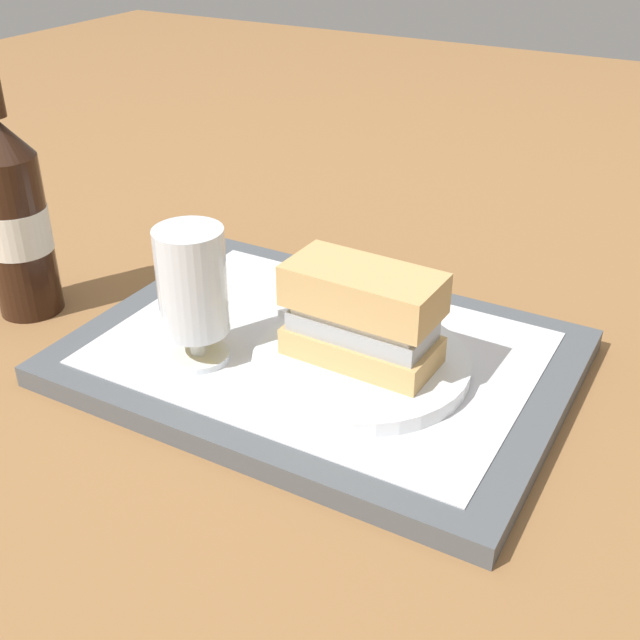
% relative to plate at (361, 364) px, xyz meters
% --- Properties ---
extents(ground_plane, '(3.00, 3.00, 0.00)m').
position_rel_plate_xyz_m(ground_plane, '(0.05, -0.02, -0.03)').
color(ground_plane, olive).
extents(tray, '(0.44, 0.32, 0.02)m').
position_rel_plate_xyz_m(tray, '(0.05, -0.02, -0.02)').
color(tray, '#4C5156').
rests_on(tray, ground_plane).
extents(placemat, '(0.38, 0.27, 0.00)m').
position_rel_plate_xyz_m(placemat, '(0.05, -0.02, -0.01)').
color(placemat, silver).
rests_on(placemat, tray).
extents(plate, '(0.19, 0.19, 0.01)m').
position_rel_plate_xyz_m(plate, '(0.00, 0.00, 0.00)').
color(plate, white).
rests_on(plate, placemat).
extents(sandwich, '(0.13, 0.07, 0.08)m').
position_rel_plate_xyz_m(sandwich, '(0.00, -0.00, 0.05)').
color(sandwich, tan).
rests_on(sandwich, plate).
extents(beer_glass, '(0.06, 0.06, 0.12)m').
position_rel_plate_xyz_m(beer_glass, '(0.14, 0.05, 0.06)').
color(beer_glass, silver).
rests_on(beer_glass, placemat).
extents(napkin_folded, '(0.09, 0.07, 0.01)m').
position_rel_plate_xyz_m(napkin_folded, '(0.13, -0.08, -0.00)').
color(napkin_folded, white).
rests_on(napkin_folded, placemat).
extents(beer_bottle, '(0.07, 0.07, 0.27)m').
position_rel_plate_xyz_m(beer_bottle, '(0.37, 0.03, 0.08)').
color(beer_bottle, black).
rests_on(beer_bottle, ground_plane).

